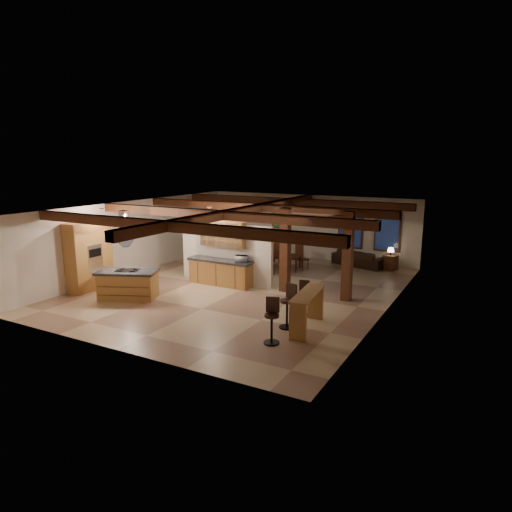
{
  "coord_description": "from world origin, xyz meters",
  "views": [
    {
      "loc": [
        7.87,
        -13.38,
        4.51
      ],
      "look_at": [
        0.26,
        0.5,
        1.12
      ],
      "focal_mm": 32.0,
      "sensor_mm": 36.0,
      "label": 1
    }
  ],
  "objects_px": {
    "bar_counter": "(307,305)",
    "sofa": "(359,258)",
    "kitchen_island": "(128,284)",
    "dining_table": "(279,262)"
  },
  "relations": [
    {
      "from": "kitchen_island",
      "to": "sofa",
      "type": "xyz_separation_m",
      "value": [
        5.34,
        8.24,
        -0.15
      ]
    },
    {
      "from": "kitchen_island",
      "to": "sofa",
      "type": "distance_m",
      "value": 9.82
    },
    {
      "from": "kitchen_island",
      "to": "dining_table",
      "type": "xyz_separation_m",
      "value": [
        2.62,
        5.98,
        -0.18
      ]
    },
    {
      "from": "bar_counter",
      "to": "sofa",
      "type": "bearing_deg",
      "value": 96.4
    },
    {
      "from": "dining_table",
      "to": "sofa",
      "type": "distance_m",
      "value": 3.54
    },
    {
      "from": "sofa",
      "to": "bar_counter",
      "type": "distance_m",
      "value": 8.07
    },
    {
      "from": "kitchen_island",
      "to": "bar_counter",
      "type": "xyz_separation_m",
      "value": [
        6.24,
        0.23,
        0.21
      ]
    },
    {
      "from": "dining_table",
      "to": "sofa",
      "type": "height_order",
      "value": "sofa"
    },
    {
      "from": "kitchen_island",
      "to": "dining_table",
      "type": "distance_m",
      "value": 6.53
    },
    {
      "from": "kitchen_island",
      "to": "dining_table",
      "type": "height_order",
      "value": "kitchen_island"
    }
  ]
}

